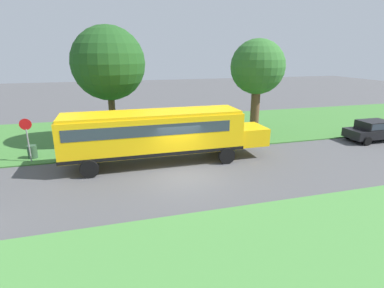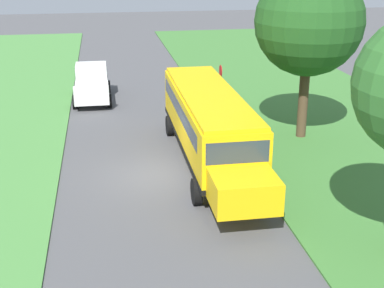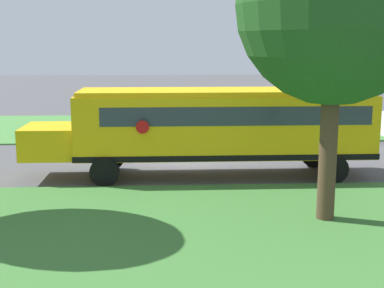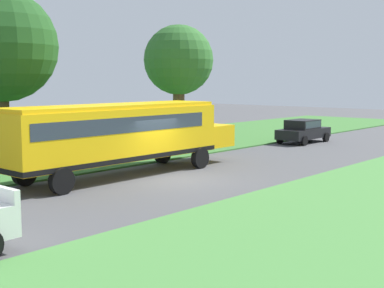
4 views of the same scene
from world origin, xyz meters
name	(u,v)px [view 1 (image 1 of 4)]	position (x,y,z in m)	size (l,w,h in m)	color
ground_plane	(185,176)	(0.00, 0.00, 0.00)	(120.00, 120.00, 0.00)	#4C4C4F
grass_verge	(156,131)	(-10.00, 0.00, 0.04)	(12.00, 80.00, 0.08)	#3D7533
school_bus	(158,132)	(-2.45, -0.99, 1.92)	(2.85, 12.42, 3.16)	yellow
car_black_nearest	(374,129)	(-2.80, 15.55, 0.88)	(2.02, 4.40, 1.56)	black
oak_tree_beside_bus	(108,64)	(-7.69, -3.50, 5.72)	(5.11, 5.11, 8.30)	#4C3826
oak_tree_roadside_mid	(257,67)	(-7.01, 7.58, 5.36)	(4.21, 4.20, 7.51)	brown
stop_sign	(27,135)	(-4.60, -8.53, 1.74)	(0.08, 0.68, 2.74)	gray
trash_bin	(32,152)	(-5.24, -8.55, 0.45)	(0.56, 0.56, 0.90)	#2D4C33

